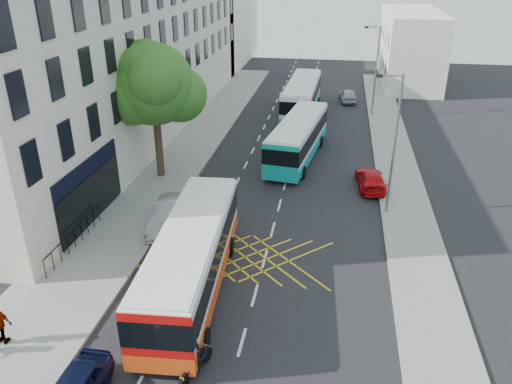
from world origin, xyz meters
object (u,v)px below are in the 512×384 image
at_px(street_tree, 153,85).
at_px(distant_car_silver, 348,95).
at_px(lamp_near, 393,138).
at_px(red_hatchback, 371,179).
at_px(bus_far, 302,97).
at_px(bus_near, 192,258).
at_px(distant_car_grey, 302,75).
at_px(parked_car_silver, 171,215).
at_px(motorbike, 195,356).
at_px(lamp_far, 375,66).
at_px(bus_mid, 298,138).

relative_size(street_tree, distant_car_silver, 2.29).
xyz_separation_m(street_tree, distant_car_silver, (12.59, 21.90, -5.64)).
height_order(lamp_near, red_hatchback, lamp_near).
xyz_separation_m(lamp_near, bus_far, (-6.49, 19.39, -2.93)).
bearing_deg(bus_far, bus_near, -93.47).
xyz_separation_m(bus_near, red_hatchback, (8.32, 12.48, -1.05)).
bearing_deg(distant_car_grey, bus_near, -85.26).
bearing_deg(bus_far, red_hatchback, -68.32).
height_order(parked_car_silver, distant_car_grey, parked_car_silver).
bearing_deg(distant_car_silver, motorbike, 76.48).
bearing_deg(street_tree, lamp_far, 49.19).
height_order(motorbike, parked_car_silver, motorbike).
height_order(lamp_far, bus_near, lamp_far).
bearing_deg(lamp_near, bus_near, -135.16).
xyz_separation_m(bus_near, bus_far, (2.53, 28.36, 0.04)).
relative_size(motorbike, parked_car_silver, 0.42).
height_order(red_hatchback, distant_car_grey, distant_car_grey).
distance_m(red_hatchback, distant_car_grey, 30.76).
bearing_deg(bus_near, bus_mid, 75.55).
bearing_deg(distant_car_grey, motorbike, -83.24).
distance_m(bus_far, distant_car_grey, 14.18).
height_order(motorbike, distant_car_silver, motorbike).
bearing_deg(red_hatchback, motorbike, 63.18).
xyz_separation_m(bus_mid, bus_far, (-0.66, 11.45, 0.11)).
xyz_separation_m(lamp_near, red_hatchback, (-0.70, 3.52, -4.02)).
xyz_separation_m(bus_mid, red_hatchback, (5.14, -4.42, -0.98)).
xyz_separation_m(motorbike, distant_car_grey, (-0.06, 47.39, -0.13)).
bearing_deg(bus_far, parked_car_silver, -101.34).
height_order(lamp_near, distant_car_grey, lamp_near).
distance_m(lamp_near, bus_far, 20.66).
relative_size(lamp_near, bus_near, 0.71).
distance_m(parked_car_silver, distant_car_silver, 30.12).
height_order(lamp_near, distant_car_silver, lamp_near).
relative_size(bus_far, distant_car_grey, 2.28).
xyz_separation_m(street_tree, bus_near, (5.69, -11.93, -4.64)).
bearing_deg(bus_far, bus_mid, -85.09).
height_order(street_tree, bus_mid, street_tree).
bearing_deg(bus_near, red_hatchback, 52.52).
xyz_separation_m(red_hatchback, distant_car_grey, (-6.87, 29.98, 0.10)).
relative_size(street_tree, motorbike, 4.58).
relative_size(bus_far, distant_car_silver, 2.99).
bearing_deg(parked_car_silver, bus_near, -65.55).
xyz_separation_m(lamp_near, bus_mid, (-5.83, 7.94, -3.04)).
xyz_separation_m(distant_car_grey, distant_car_silver, (5.46, -8.63, -0.05)).
xyz_separation_m(lamp_far, bus_far, (-6.49, -0.61, -2.93)).
bearing_deg(parked_car_silver, lamp_far, 60.34).
relative_size(street_tree, distant_car_grey, 1.75).
relative_size(lamp_near, lamp_far, 1.00).
bearing_deg(motorbike, bus_near, 125.34).
bearing_deg(bus_mid, lamp_far, 71.75).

